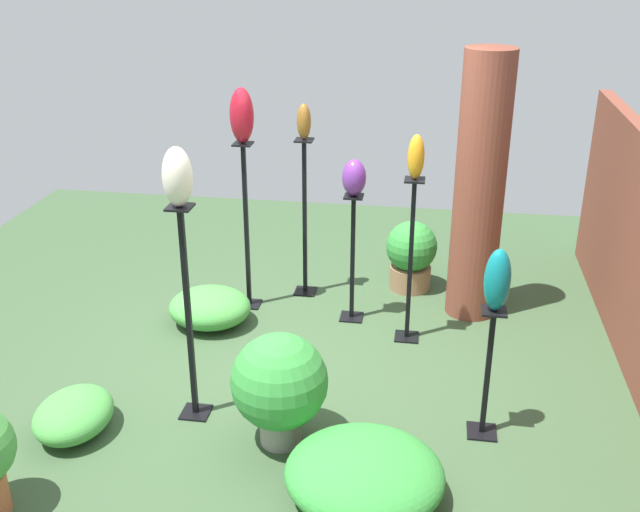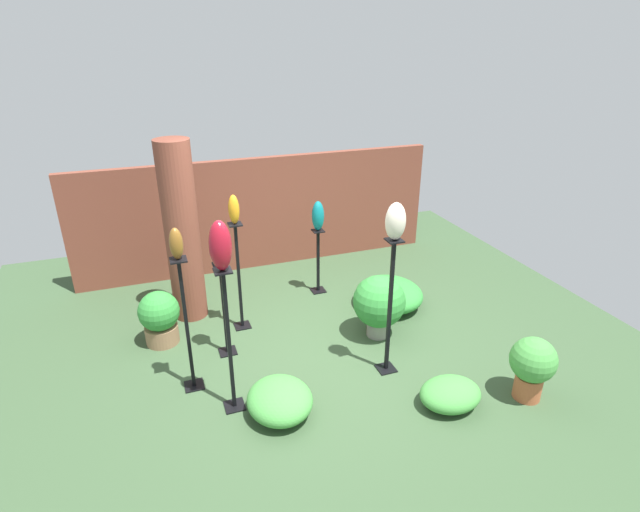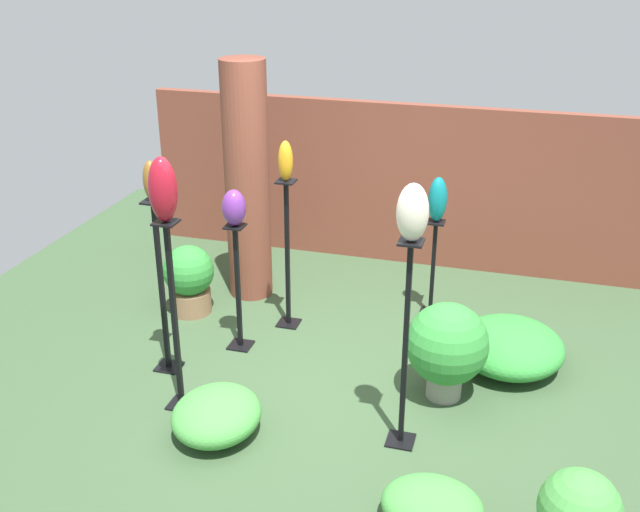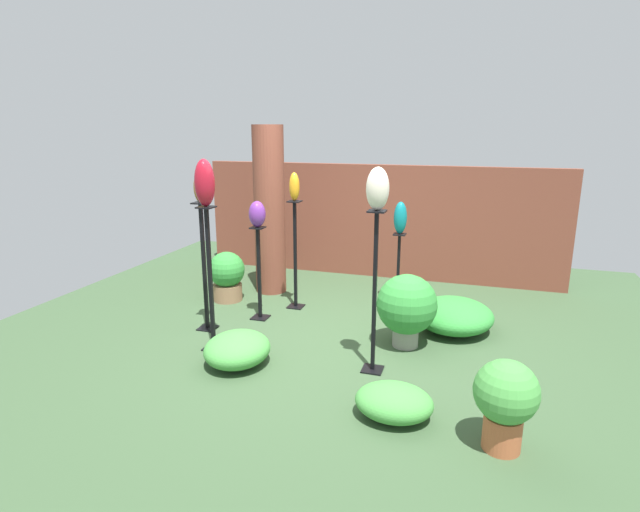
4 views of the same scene
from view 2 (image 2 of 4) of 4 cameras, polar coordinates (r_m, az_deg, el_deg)
name	(u,v)px [view 2 (image 2 of 4)]	position (r m, az deg, el deg)	size (l,w,h in m)	color
ground_plane	(316,351)	(6.03, -0.49, -10.78)	(8.00, 8.00, 0.00)	#385133
brick_wall_back	(260,213)	(7.87, -6.85, 4.87)	(5.60, 0.12, 1.75)	brown
brick_pillar	(182,233)	(6.46, -15.48, 2.53)	(0.43, 0.43, 2.33)	brown
pedestal_violet	(224,314)	(5.82, -10.87, -6.48)	(0.20, 0.20, 1.15)	black
pedestal_ruby	(229,348)	(4.90, -10.31, -10.26)	(0.20, 0.20, 1.53)	black
pedestal_bronze	(187,331)	(5.28, -14.92, -8.28)	(0.20, 0.20, 1.49)	black
pedestal_teal	(318,264)	(7.12, -0.22, -0.95)	(0.20, 0.20, 0.95)	black
pedestal_ivory	(390,313)	(5.39, 7.95, -6.44)	(0.20, 0.20, 1.57)	black
pedestal_amber	(239,281)	(6.24, -9.22, -2.86)	(0.20, 0.20, 1.41)	black
art_vase_violet	(219,251)	(5.47, -11.50, 0.56)	(0.20, 0.20, 0.31)	#6B2D8C
art_vase_ruby	(220,246)	(4.40, -11.31, 1.15)	(0.20, 0.20, 0.47)	maroon
art_vase_bronze	(176,244)	(4.85, -16.12, 1.36)	(0.13, 0.12, 0.32)	brown
art_vase_teal	(318,216)	(6.85, -0.23, 4.60)	(0.17, 0.17, 0.42)	#0F727A
art_vase_ivory	(396,221)	(4.95, 8.63, 3.94)	(0.21, 0.19, 0.39)	beige
art_vase_amber	(234,209)	(5.88, -9.82, 5.27)	(0.13, 0.13, 0.35)	orange
potted_plant_back_center	(379,303)	(6.12, 6.78, -5.35)	(0.64, 0.64, 0.79)	gray
potted_plant_walkway_edge	(160,317)	(6.29, -17.86, -6.60)	(0.48, 0.48, 0.67)	#936B4C
potted_plant_near_pillar	(532,364)	(5.55, 23.10, -11.33)	(0.46, 0.46, 0.69)	#B25B38
foliage_bed_east	(450,394)	(5.35, 14.67, -15.02)	(0.64, 0.52, 0.28)	#479942
foliage_bed_west	(280,400)	(5.10, -4.62, -16.09)	(0.65, 0.72, 0.32)	#479942
foliage_bed_center	(389,294)	(6.92, 7.90, -4.32)	(0.91, 0.97, 0.36)	#338C38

